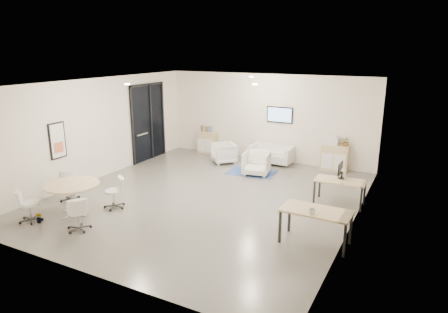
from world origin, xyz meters
The scene contains 21 objects.
room_shell centered at (0.00, 0.00, 1.60)m, with size 9.60×10.60×4.80m.
glass_door centered at (-3.95, 2.51, 1.50)m, with size 0.09×1.90×2.85m.
artwork centered at (-3.97, -1.60, 1.55)m, with size 0.05×0.54×1.04m.
wall_tv centered at (0.50, 4.46, 1.75)m, with size 0.98×0.06×0.58m.
ceiling_spots centered at (-0.20, 0.83, 3.18)m, with size 3.14×4.14×0.03m.
sideboard_left centered at (-2.44, 4.27, 0.43)m, with size 0.77×0.40×0.87m.
sideboard_right centered at (2.62, 4.25, 0.45)m, with size 0.91×0.44×0.91m.
books centered at (-2.47, 4.28, 0.98)m, with size 0.45×0.14×0.22m.
printer centered at (2.48, 4.26, 1.05)m, with size 0.46×0.39×0.31m.
loveseat centered at (0.36, 4.11, 0.31)m, with size 1.56×0.80×0.58m.
blue_rug centered at (0.19, 2.71, 0.01)m, with size 1.57×1.05×0.01m, color #304F95.
armchair_left centered at (-1.21, 3.34, 0.41)m, with size 0.79×0.74×0.81m, color silver.
armchair_right centered at (0.43, 2.56, 0.43)m, with size 0.83×0.78×0.86m, color silver.
desk_rear centered at (3.44, 1.20, 0.61)m, with size 1.35×0.73×0.68m.
desk_front centered at (3.46, -1.33, 0.69)m, with size 1.49×0.77×0.77m.
monitor centered at (3.40, 1.35, 0.92)m, with size 0.20×0.50×0.44m.
round_table centered at (-2.38, -2.62, 0.73)m, with size 1.34×1.34×0.82m.
meeting_chairs centered at (-2.38, -2.62, 0.41)m, with size 2.42×2.42×0.82m.
plant_cabinet centered at (2.96, 4.23, 1.04)m, with size 0.30×0.34×0.26m, color #3F7F3F.
plant_floor centered at (-2.73, -3.40, 0.06)m, with size 0.15×0.28×0.12m, color #3F7F3F.
cup centered at (3.43, -1.55, 0.84)m, with size 0.13×0.11×0.13m, color white.
Camera 1 is at (5.36, -9.21, 4.10)m, focal length 32.00 mm.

